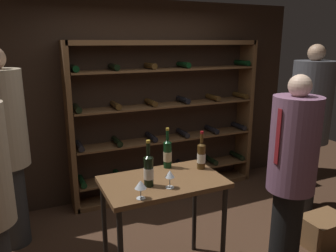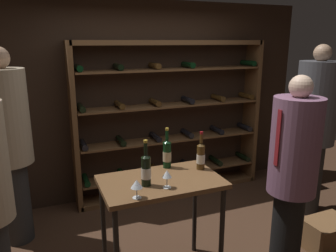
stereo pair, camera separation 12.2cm
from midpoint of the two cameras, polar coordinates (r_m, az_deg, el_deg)
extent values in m
cube|color=#332319|center=(4.52, -4.05, 4.39)|extent=(4.86, 0.10, 2.62)
cube|color=brown|center=(4.18, -15.12, -0.48)|extent=(0.06, 0.32, 2.11)
cube|color=brown|center=(5.15, 14.78, 2.31)|extent=(0.06, 0.32, 2.11)
cube|color=brown|center=(4.39, 1.49, 14.22)|extent=(2.59, 0.32, 0.06)
cube|color=brown|center=(4.85, 1.33, -10.75)|extent=(2.59, 0.32, 0.06)
cube|color=brown|center=(4.74, 1.35, -7.76)|extent=(2.51, 0.32, 0.02)
cylinder|color=black|center=(4.42, -13.23, -9.10)|extent=(0.08, 0.30, 0.08)
cylinder|color=black|center=(4.51, -7.15, -8.35)|extent=(0.08, 0.30, 0.08)
cylinder|color=#4C3314|center=(4.64, -1.39, -7.55)|extent=(0.08, 0.30, 0.08)
cylinder|color=black|center=(4.81, 3.99, -6.74)|extent=(0.08, 0.30, 0.08)
cylinder|color=black|center=(5.03, 8.93, -5.93)|extent=(0.08, 0.30, 0.08)
cylinder|color=black|center=(5.28, 13.42, -5.16)|extent=(0.08, 0.30, 0.08)
cube|color=brown|center=(4.58, 1.39, -2.23)|extent=(2.51, 0.32, 0.02)
cylinder|color=black|center=(4.26, -13.59, -3.19)|extent=(0.08, 0.30, 0.08)
cylinder|color=black|center=(4.34, -7.35, -2.54)|extent=(0.08, 0.30, 0.08)
cylinder|color=black|center=(4.48, -1.42, -1.89)|extent=(0.08, 0.30, 0.08)
cylinder|color=black|center=(4.66, 4.09, -1.26)|extent=(0.08, 0.30, 0.08)
cylinder|color=black|center=(4.89, 9.14, -0.68)|extent=(0.08, 0.30, 0.08)
cylinder|color=black|center=(5.14, 13.72, -0.15)|extent=(0.08, 0.30, 0.08)
cube|color=brown|center=(4.47, 1.42, 3.64)|extent=(2.51, 0.32, 0.02)
cylinder|color=black|center=(4.14, -13.98, 3.11)|extent=(0.08, 0.30, 0.08)
cylinder|color=#4C3314|center=(4.23, -7.56, 3.66)|extent=(0.08, 0.30, 0.08)
cylinder|color=#4C3314|center=(4.37, -1.46, 4.13)|extent=(0.08, 0.30, 0.08)
cylinder|color=black|center=(4.56, 4.20, 4.52)|extent=(0.08, 0.30, 0.08)
cylinder|color=#4C3314|center=(4.78, 9.37, 4.84)|extent=(0.08, 0.30, 0.08)
cylinder|color=#4C3314|center=(5.05, 14.05, 5.10)|extent=(0.08, 0.30, 0.08)
cube|color=brown|center=(4.40, 1.46, 9.75)|extent=(2.51, 0.32, 0.02)
cylinder|color=black|center=(4.08, -14.40, 9.70)|extent=(0.08, 0.30, 0.08)
cylinder|color=black|center=(4.17, -7.78, 10.11)|extent=(0.08, 0.30, 0.08)
cylinder|color=#4C3314|center=(4.31, -1.50, 10.38)|extent=(0.08, 0.30, 0.08)
cylinder|color=black|center=(4.50, 4.31, 10.52)|extent=(0.08, 0.30, 0.08)
cylinder|color=black|center=(5.00, 14.39, 10.51)|extent=(0.08, 0.30, 0.08)
cube|color=brown|center=(2.82, 0.03, -9.62)|extent=(1.02, 0.62, 0.04)
cylinder|color=black|center=(3.04, 10.45, -18.36)|extent=(0.04, 0.04, 0.93)
cylinder|color=black|center=(3.15, -9.93, -17.02)|extent=(0.04, 0.04, 0.93)
cylinder|color=black|center=(3.42, 5.70, -14.17)|extent=(0.04, 0.04, 0.93)
cylinder|color=black|center=(3.41, 20.80, -16.57)|extent=(0.27, 0.27, 0.79)
cylinder|color=#7A516B|center=(3.08, 22.16, -3.26)|extent=(0.42, 0.42, 0.86)
sphere|color=beige|center=(2.97, 23.11, 6.27)|extent=(0.20, 0.20, 0.20)
cube|color=maroon|center=(2.89, 19.60, -2.01)|extent=(0.01, 0.05, 0.48)
cylinder|color=#262626|center=(4.55, 23.82, -8.07)|extent=(0.31, 0.31, 0.90)
cylinder|color=#4C4C51|center=(4.30, 25.08, 3.60)|extent=(0.48, 0.48, 0.98)
sphere|color=tan|center=(4.24, 25.93, 11.28)|extent=(0.20, 0.20, 0.20)
cylinder|color=#292929|center=(3.91, -23.99, -11.93)|extent=(0.30, 0.30, 0.88)
cylinder|color=tan|center=(3.62, -25.47, 1.34)|extent=(0.46, 0.46, 0.96)
cube|color=brown|center=(3.99, 26.64, -16.37)|extent=(0.49, 0.35, 0.31)
cylinder|color=black|center=(2.66, -2.50, -7.88)|extent=(0.08, 0.08, 0.24)
cone|color=black|center=(2.61, -2.53, -5.20)|extent=(0.08, 0.08, 0.03)
cylinder|color=black|center=(2.59, -2.54, -3.93)|extent=(0.03, 0.03, 0.10)
cylinder|color=#B7932D|center=(2.57, -2.56, -2.68)|extent=(0.03, 0.03, 0.02)
cylinder|color=silver|center=(2.66, -2.49, -8.12)|extent=(0.08, 0.08, 0.09)
cylinder|color=#4C3314|center=(3.01, 6.85, -5.42)|extent=(0.07, 0.07, 0.22)
cone|color=#4C3314|center=(2.97, 6.92, -3.19)|extent=(0.07, 0.07, 0.03)
cylinder|color=#4C3314|center=(2.96, 6.95, -2.18)|extent=(0.03, 0.03, 0.09)
cylinder|color=maroon|center=(2.94, 6.98, -1.19)|extent=(0.03, 0.03, 0.02)
cylinder|color=silver|center=(3.02, 6.84, -5.62)|extent=(0.08, 0.08, 0.08)
cylinder|color=black|center=(3.03, 0.99, -5.05)|extent=(0.07, 0.07, 0.24)
cone|color=black|center=(2.99, 1.00, -2.67)|extent=(0.07, 0.07, 0.03)
cylinder|color=black|center=(2.97, 1.01, -1.60)|extent=(0.03, 0.03, 0.09)
cylinder|color=#B7932D|center=(2.95, 1.01, -0.55)|extent=(0.03, 0.03, 0.02)
cylinder|color=#C6B28C|center=(3.03, 0.99, -5.26)|extent=(0.08, 0.08, 0.09)
cylinder|color=silver|center=(2.51, -3.98, -12.27)|extent=(0.07, 0.07, 0.00)
cylinder|color=silver|center=(2.49, -4.00, -11.42)|extent=(0.01, 0.01, 0.08)
cone|color=silver|center=(2.46, -4.02, -9.95)|extent=(0.09, 0.09, 0.06)
cylinder|color=#590A14|center=(2.47, -4.02, -10.24)|extent=(0.05, 0.05, 0.02)
cylinder|color=silver|center=(2.67, 1.15, -10.58)|extent=(0.07, 0.07, 0.00)
cylinder|color=silver|center=(2.65, 1.16, -9.70)|extent=(0.01, 0.01, 0.09)
cone|color=silver|center=(2.62, 1.17, -8.27)|extent=(0.08, 0.08, 0.06)
cylinder|color=#590A14|center=(2.62, 1.17, -8.53)|extent=(0.04, 0.04, 0.02)
camera|label=1|loc=(0.06, -88.86, 0.29)|focal=35.27mm
camera|label=2|loc=(0.06, 91.14, -0.29)|focal=35.27mm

